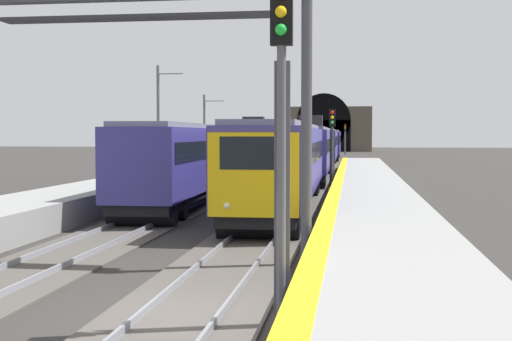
# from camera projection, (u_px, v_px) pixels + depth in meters

# --- Properties ---
(ground_plane) EXTENTS (320.00, 320.00, 0.00)m
(ground_plane) POSITION_uv_depth(u_px,v_px,m) (185.00, 317.00, 12.84)
(ground_plane) COLOR #302D2B
(platform_right) EXTENTS (112.00, 3.55, 1.03)m
(platform_right) POSITION_uv_depth(u_px,v_px,m) (397.00, 297.00, 12.27)
(platform_right) COLOR gray
(platform_right) RESTS_ON ground_plane
(platform_right_edge_strip) EXTENTS (112.00, 0.50, 0.01)m
(platform_right_edge_strip) POSITION_uv_depth(u_px,v_px,m) (312.00, 266.00, 12.45)
(platform_right_edge_strip) COLOR yellow
(platform_right_edge_strip) RESTS_ON platform_right
(track_main_line) EXTENTS (160.00, 3.09, 0.21)m
(track_main_line) POSITION_uv_depth(u_px,v_px,m) (185.00, 315.00, 12.84)
(track_main_line) COLOR #4C4742
(track_main_line) RESTS_ON ground_plane
(train_main_approaching) EXTENTS (81.18, 3.14, 4.77)m
(train_main_approaching) POSITION_uv_depth(u_px,v_px,m) (318.00, 147.00, 60.92)
(train_main_approaching) COLOR navy
(train_main_approaching) RESTS_ON ground_plane
(train_adjacent_platform) EXTENTS (41.47, 3.30, 4.77)m
(train_adjacent_platform) POSITION_uv_depth(u_px,v_px,m) (230.00, 152.00, 44.57)
(train_adjacent_platform) COLOR navy
(train_adjacent_platform) RESTS_ON ground_plane
(railway_signal_near) EXTENTS (0.39, 0.38, 5.99)m
(railway_signal_near) POSITION_uv_depth(u_px,v_px,m) (281.00, 125.00, 11.85)
(railway_signal_near) COLOR #4C4C54
(railway_signal_near) RESTS_ON ground_plane
(railway_signal_mid) EXTENTS (0.39, 0.38, 4.88)m
(railway_signal_mid) POSITION_uv_depth(u_px,v_px,m) (332.00, 141.00, 40.96)
(railway_signal_mid) COLOR #38383D
(railway_signal_mid) RESTS_ON ground_plane
(railway_signal_far) EXTENTS (0.39, 0.38, 4.95)m
(railway_signal_far) POSITION_uv_depth(u_px,v_px,m) (345.00, 136.00, 109.57)
(railway_signal_far) COLOR #4C4C54
(railway_signal_far) RESTS_ON ground_plane
(overhead_signal_gantry) EXTENTS (0.70, 8.88, 7.26)m
(overhead_signal_gantry) POSITION_uv_depth(u_px,v_px,m) (143.00, 55.00, 18.02)
(overhead_signal_gantry) COLOR #3F3F47
(overhead_signal_gantry) RESTS_ON ground_plane
(tunnel_portal) EXTENTS (3.09, 18.11, 11.06)m
(tunnel_portal) POSITION_uv_depth(u_px,v_px,m) (324.00, 129.00, 131.55)
(tunnel_portal) COLOR #51473D
(tunnel_portal) RESTS_ON ground_plane
(catenary_mast_near) EXTENTS (0.22, 1.99, 7.10)m
(catenary_mast_near) POSITION_uv_depth(u_px,v_px,m) (205.00, 131.00, 65.03)
(catenary_mast_near) COLOR #595B60
(catenary_mast_near) RESTS_ON ground_plane
(catenary_mast_far) EXTENTS (0.22, 1.96, 8.32)m
(catenary_mast_far) POSITION_uv_depth(u_px,v_px,m) (159.00, 122.00, 49.61)
(catenary_mast_far) COLOR #595B60
(catenary_mast_far) RESTS_ON ground_plane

